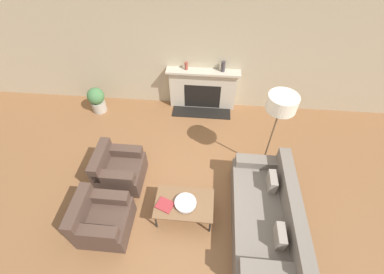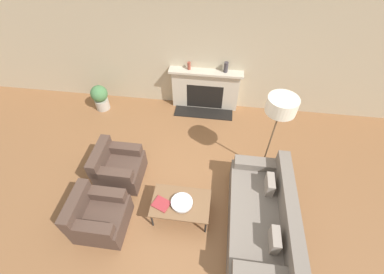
{
  "view_description": "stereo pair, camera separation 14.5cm",
  "coord_description": "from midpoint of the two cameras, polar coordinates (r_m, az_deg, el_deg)",
  "views": [
    {
      "loc": [
        0.28,
        -2.27,
        4.23
      ],
      "look_at": [
        -0.03,
        1.26,
        0.45
      ],
      "focal_mm": 24.0,
      "sensor_mm": 36.0,
      "label": 1
    },
    {
      "loc": [
        0.43,
        -2.26,
        4.23
      ],
      "look_at": [
        -0.03,
        1.26,
        0.45
      ],
      "focal_mm": 24.0,
      "sensor_mm": 36.0,
      "label": 2
    }
  ],
  "objects": [
    {
      "name": "fireplace",
      "position": [
        6.28,
        1.71,
        10.45
      ],
      "size": [
        1.7,
        0.59,
        1.03
      ],
      "color": "beige",
      "rests_on": "ground_plane"
    },
    {
      "name": "potted_plant",
      "position": [
        6.67,
        -20.98,
        7.83
      ],
      "size": [
        0.4,
        0.4,
        0.65
      ],
      "color": "#B2A899",
      "rests_on": "ground_plane"
    },
    {
      "name": "coffee_table",
      "position": [
        4.41,
        -2.7,
        -14.63
      ],
      "size": [
        0.97,
        0.62,
        0.39
      ],
      "color": "brown",
      "rests_on": "ground_plane"
    },
    {
      "name": "wall_back",
      "position": [
        5.9,
        1.11,
        18.76
      ],
      "size": [
        18.0,
        0.06,
        2.9
      ],
      "color": "#BCAD8E",
      "rests_on": "ground_plane"
    },
    {
      "name": "couch",
      "position": [
        4.53,
        15.25,
        -16.31
      ],
      "size": [
        0.96,
        2.05,
        0.82
      ],
      "rotation": [
        0.0,
        0.0,
        -1.57
      ],
      "color": "slate",
      "rests_on": "ground_plane"
    },
    {
      "name": "mantel_vase_left",
      "position": [
        5.98,
        -2.02,
        15.5
      ],
      "size": [
        0.07,
        0.07,
        0.18
      ],
      "color": "brown",
      "rests_on": "fireplace"
    },
    {
      "name": "bowl",
      "position": [
        4.34,
        -2.45,
        -14.43
      ],
      "size": [
        0.36,
        0.36,
        0.06
      ],
      "color": "silver",
      "rests_on": "coffee_table"
    },
    {
      "name": "armchair_far",
      "position": [
        5.06,
        -16.74,
        -7.04
      ],
      "size": [
        0.81,
        0.78,
        0.76
      ],
      "rotation": [
        0.0,
        0.0,
        1.57
      ],
      "color": "#4C382D",
      "rests_on": "ground_plane"
    },
    {
      "name": "armchair_near",
      "position": [
        4.61,
        -20.35,
        -16.88
      ],
      "size": [
        0.81,
        0.78,
        0.76
      ],
      "rotation": [
        0.0,
        0.0,
        1.57
      ],
      "color": "#4C382D",
      "rests_on": "ground_plane"
    },
    {
      "name": "mantel_vase_center_left",
      "position": [
        5.93,
        6.21,
        15.31
      ],
      "size": [
        0.09,
        0.09,
        0.24
      ],
      "color": "#3D383D",
      "rests_on": "fireplace"
    },
    {
      "name": "book",
      "position": [
        4.38,
        -7.03,
        -14.77
      ],
      "size": [
        0.33,
        0.3,
        0.02
      ],
      "rotation": [
        0.0,
        0.0,
        -0.38
      ],
      "color": "#9E2D33",
      "rests_on": "coffee_table"
    },
    {
      "name": "floor_lamp",
      "position": [
        4.36,
        18.17,
        6.14
      ],
      "size": [
        0.49,
        0.49,
        1.78
      ],
      "color": "brown",
      "rests_on": "ground_plane"
    },
    {
      "name": "ground_plane",
      "position": [
        4.81,
        -1.87,
        -14.73
      ],
      "size": [
        18.0,
        18.0,
        0.0
      ],
      "primitive_type": "plane",
      "color": "brown"
    }
  ]
}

